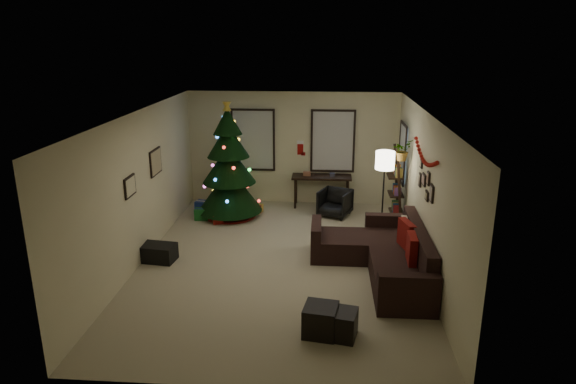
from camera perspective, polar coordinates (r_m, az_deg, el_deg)
The scene contains 29 objects.
floor at distance 9.40m, azimuth -0.89°, elevation -7.78°, with size 7.00×7.00×0.00m, color tan.
ceiling at distance 8.62m, azimuth -0.97°, elevation 8.72°, with size 7.00×7.00×0.00m, color white.
wall_back at distance 12.30m, azimuth 0.54°, elevation 4.88°, with size 5.00×5.00×0.00m, color beige.
wall_front at distance 5.69m, azimuth -4.14°, elevation -10.25°, with size 5.00×5.00×0.00m, color beige.
wall_left at distance 9.47m, azimuth -16.17°, elevation 0.43°, with size 7.00×7.00×0.00m, color beige.
wall_right at distance 9.05m, azimuth 15.05°, elevation -0.24°, with size 7.00×7.00×0.00m, color beige.
window_back_left at distance 12.32m, azimuth -3.90°, elevation 5.82°, with size 1.05×0.06×1.50m.
window_back_right at distance 12.20m, azimuth 5.01°, elevation 5.68°, with size 1.05×0.06×1.50m.
window_right_wall at distance 11.44m, azimuth 12.70°, elevation 4.29°, with size 0.06×0.90×1.30m.
christmas_tree at distance 11.45m, azimuth -6.60°, elevation 2.61°, with size 1.44×1.44×2.68m.
presents at distance 11.65m, azimuth -7.06°, elevation -2.23°, with size 1.50×1.01×0.30m.
sofa at distance 9.09m, azimuth 10.65°, elevation -7.01°, with size 1.92×2.79×0.88m.
pillow_red_a at distance 8.56m, azimuth 13.63°, elevation -6.21°, with size 0.13×0.48×0.48m, color maroon.
pillow_red_b at distance 9.09m, azimuth 13.07°, elevation -4.75°, with size 0.13×0.50×0.50m, color maroon.
pillow_cream at distance 9.40m, azimuth 12.78°, elevation -4.07°, with size 0.11×0.40×0.40m, color #BEB39A.
ottoman_near at distance 7.24m, azimuth 3.65°, elevation -14.07°, with size 0.45×0.45×0.43m, color black.
ottoman_far at distance 7.22m, azimuth 5.94°, elevation -14.44°, with size 0.41×0.41×0.39m, color black.
desk at distance 12.16m, azimuth 3.77°, elevation 1.40°, with size 1.40×0.50×0.76m.
desk_chair at distance 11.65m, azimuth 5.26°, elevation -1.20°, with size 0.60×0.56×0.62m, color black.
bookshelf at distance 11.00m, azimuth 12.04°, elevation 0.37°, with size 0.30×0.52×1.77m.
potted_plant at distance 10.38m, azimuth 12.65°, elevation 4.90°, with size 0.49×0.42×0.54m, color #4C4C4C.
floor_lamp at distance 10.22m, azimuth 10.73°, elevation 2.86°, with size 0.38×0.38×1.79m.
art_map at distance 10.18m, azimuth -14.55°, elevation 3.27°, with size 0.04×0.60×0.50m.
art_abstract at distance 8.97m, azimuth -17.22°, elevation 0.60°, with size 0.04×0.45×0.35m.
gallery at distance 8.91m, azimuth 15.11°, elevation 0.98°, with size 0.03×1.25×0.54m.
garland at distance 8.90m, azimuth 15.03°, elevation 3.99°, with size 0.08×1.90×0.30m, color #A5140C, non-canonical shape.
stocking_left at distance 12.31m, azimuth -0.10°, elevation 5.86°, with size 0.20×0.05×0.36m.
stocking_right at distance 12.29m, azimuth 1.43°, elevation 4.98°, with size 0.20×0.05×0.36m.
storage_bin at distance 9.68m, azimuth -14.28°, elevation -6.58°, with size 0.62×0.41×0.31m, color black.
Camera 1 is at (0.78, -8.49, 3.96)m, focal length 31.88 mm.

